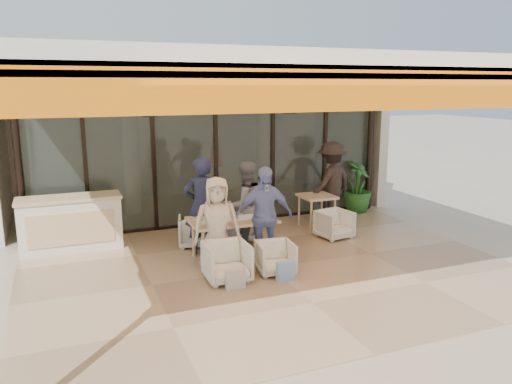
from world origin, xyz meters
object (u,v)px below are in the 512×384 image
diner_navy (202,206)px  diner_cream (217,224)px  standing_woman (331,182)px  host_counter (71,223)px  chair_far_left (195,230)px  potted_palm (357,187)px  chair_near_right (275,256)px  side_chair (334,223)px  diner_periwinkle (264,216)px  dining_table (231,222)px  diner_grey (245,206)px  chair_near_left (227,260)px  chair_far_right (236,224)px  side_table (317,200)px

diner_navy → diner_cream: size_ratio=1.13×
diner_navy → standing_woman: (3.32, 1.09, 0.01)m
host_counter → diner_cream: diner_cream is taller
chair_far_left → potted_palm: 4.50m
diner_navy → standing_woman: standing_woman is taller
chair_near_right → side_chair: bearing=42.3°
potted_palm → diner_cream: bearing=-150.3°
diner_periwinkle → dining_table: bearing=140.3°
diner_grey → side_chair: (1.90, -0.07, -0.52)m
chair_far_left → diner_navy: 0.77m
diner_periwinkle → standing_woman: standing_woman is taller
diner_navy → diner_grey: 0.84m
host_counter → chair_near_left: bearing=-48.5°
dining_table → standing_woman: bearing=27.7°
standing_woman → potted_palm: size_ratio=1.45×
chair_near_right → dining_table: bearing=121.4°
chair_far_right → chair_near_right: 1.90m
chair_near_right → diner_cream: size_ratio=0.37×
chair_near_left → diner_grey: (0.84, 1.40, 0.49)m
diner_cream → side_chair: (2.74, 0.83, -0.48)m
chair_near_left → diner_periwinkle: diner_periwinkle is taller
host_counter → chair_far_left: host_counter is taller
chair_far_right → potted_palm: potted_palm is taller
dining_table → diner_grey: 0.64m
diner_periwinkle → side_chair: size_ratio=2.70×
host_counter → chair_far_left: (2.22, -0.61, -0.20)m
chair_far_right → side_table: 1.93m
potted_palm → diner_periwinkle: bearing=-144.7°
dining_table → side_table: size_ratio=2.01×
dining_table → diner_periwinkle: diner_periwinkle is taller
host_counter → potted_palm: (6.57, 0.47, 0.10)m
chair_near_right → standing_woman: (2.48, 2.49, 0.62)m
dining_table → chair_near_left: (-0.41, -0.96, -0.34)m
host_counter → chair_far_right: 3.13m
host_counter → diner_grey: diner_grey is taller
chair_far_left → side_chair: bearing=-177.6°
chair_near_right → side_table: bearing=54.8°
host_counter → chair_near_left: 3.36m
chair_far_left → chair_near_left: bearing=104.1°
chair_far_right → diner_periwinkle: 1.49m
diner_periwinkle → side_table: 2.48m
diner_navy → standing_woman: 3.49m
side_chair → side_table: bearing=80.8°
chair_near_right → diner_navy: (-0.84, 1.40, 0.61)m
side_table → side_chair: bearing=-90.0°
diner_grey → side_table: bearing=-165.4°
chair_near_left → diner_grey: diner_grey is taller
chair_far_right → chair_near_right: chair_far_right is taller
chair_far_left → chair_far_right: bearing=-165.9°
chair_near_right → side_table: size_ratio=0.80×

